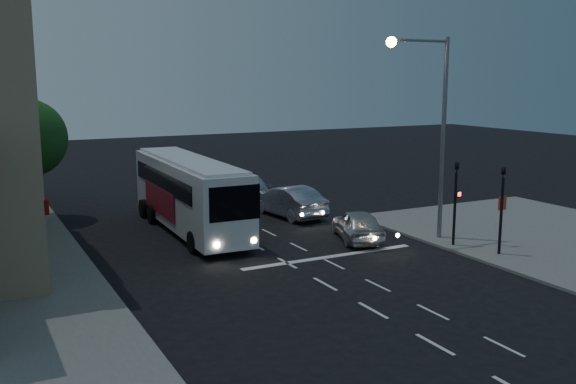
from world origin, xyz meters
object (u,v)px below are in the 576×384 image
streetlight (433,115)px  street_tree (27,135)px  regulatory_sign (501,213)px  car_sedan_c (216,174)px  car_sedan_a (288,201)px  car_sedan_b (251,189)px  tour_bus (189,192)px  car_suv (358,225)px  traffic_signal_main (456,193)px  traffic_signal_side (502,200)px

streetlight → street_tree: 20.19m
regulatory_sign → car_sedan_c: bearing=103.5°
car_sedan_a → car_sedan_b: 5.17m
car_sedan_c → car_sedan_a: bearing=88.7°
car_sedan_c → regulatory_sign: (5.06, -21.13, 0.78)m
car_sedan_b → street_tree: size_ratio=0.78×
tour_bus → car_suv: bearing=-39.6°
car_sedan_c → streetlight: size_ratio=0.66×
car_sedan_a → regulatory_sign: 11.34m
traffic_signal_main → traffic_signal_side: size_ratio=1.00×
traffic_signal_main → regulatory_sign: size_ratio=1.86×
car_sedan_c → traffic_signal_side: 22.52m
car_sedan_c → streetlight: streetlight is taller
regulatory_sign → street_tree: size_ratio=0.35×
streetlight → tour_bus: bearing=142.0°
tour_bus → car_sedan_a: tour_bus is taller
car_sedan_a → traffic_signal_main: bearing=104.7°
car_suv → street_tree: 17.42m
tour_bus → car_sedan_a: bearing=7.7°
traffic_signal_main → streetlight: size_ratio=0.46×
tour_bus → streetlight: bearing=-36.5°
regulatory_sign → street_tree: street_tree is taller
car_sedan_c → street_tree: bearing=24.5°
traffic_signal_side → street_tree: bearing=135.5°
car_sedan_c → traffic_signal_side: (4.06, -22.09, 1.60)m
tour_bus → traffic_signal_main: 12.50m
street_tree → car_suv: bearing=-41.3°
traffic_signal_side → car_sedan_c: bearing=100.4°
traffic_signal_main → traffic_signal_side: 2.10m
traffic_signal_main → streetlight: (-0.26, 1.42, 3.31)m
car_sedan_b → traffic_signal_side: bearing=120.3°
regulatory_sign → streetlight: streetlight is taller
car_sedan_a → traffic_signal_side: 11.90m
regulatory_sign → traffic_signal_side: bearing=-136.1°
car_sedan_a → tour_bus: bearing=0.0°
car_sedan_a → car_sedan_b: (0.12, 5.16, -0.13)m
car_sedan_c → streetlight: bearing=98.7°
car_sedan_a → streetlight: streetlight is taller
traffic_signal_side → street_tree: street_tree is taller
car_suv → streetlight: bearing=169.1°
tour_bus → car_sedan_a: 5.89m
car_sedan_b → traffic_signal_side: traffic_signal_side is taller
streetlight → car_sedan_b: bearing=103.6°
car_suv → regulatory_sign: bearing=158.6°
car_suv → street_tree: size_ratio=0.68×
car_sedan_b → traffic_signal_main: bearing=119.5°
tour_bus → streetlight: size_ratio=1.29×
traffic_signal_main → regulatory_sign: traffic_signal_main is taller
car_suv → traffic_signal_main: traffic_signal_main is taller
car_sedan_b → traffic_signal_main: traffic_signal_main is taller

